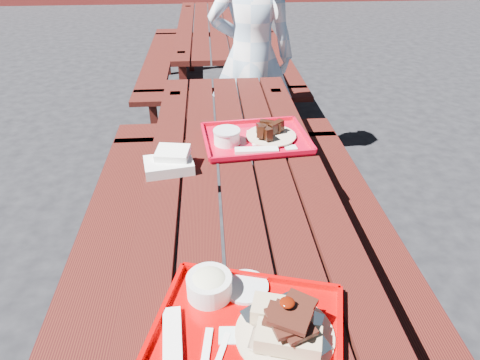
{
  "coord_description": "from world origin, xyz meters",
  "views": [
    {
      "loc": [
        -0.1,
        -1.47,
        1.65
      ],
      "look_at": [
        0.0,
        -0.15,
        0.82
      ],
      "focal_mm": 32.0,
      "sensor_mm": 36.0,
      "label": 1
    }
  ],
  "objects_px": {
    "picnic_table_near": "(237,213)",
    "person": "(251,57)",
    "picnic_table_far": "(217,44)",
    "far_tray": "(254,137)",
    "near_tray": "(249,316)"
  },
  "relations": [
    {
      "from": "near_tray",
      "to": "person",
      "type": "xyz_separation_m",
      "value": [
        0.22,
        2.2,
        0.02
      ]
    },
    {
      "from": "far_tray",
      "to": "person",
      "type": "relative_size",
      "value": 0.31
    },
    {
      "from": "picnic_table_near",
      "to": "picnic_table_far",
      "type": "relative_size",
      "value": 1.0
    },
    {
      "from": "picnic_table_far",
      "to": "near_tray",
      "type": "distance_m",
      "value": 3.55
    },
    {
      "from": "picnic_table_far",
      "to": "picnic_table_near",
      "type": "bearing_deg",
      "value": -90.0
    },
    {
      "from": "near_tray",
      "to": "person",
      "type": "height_order",
      "value": "person"
    },
    {
      "from": "picnic_table_far",
      "to": "near_tray",
      "type": "bearing_deg",
      "value": -90.35
    },
    {
      "from": "picnic_table_far",
      "to": "far_tray",
      "type": "xyz_separation_m",
      "value": [
        0.1,
        -2.51,
        0.21
      ]
    },
    {
      "from": "picnic_table_near",
      "to": "person",
      "type": "relative_size",
      "value": 1.48
    },
    {
      "from": "far_tray",
      "to": "picnic_table_far",
      "type": "bearing_deg",
      "value": 92.25
    },
    {
      "from": "picnic_table_far",
      "to": "far_tray",
      "type": "distance_m",
      "value": 2.52
    },
    {
      "from": "person",
      "to": "picnic_table_near",
      "type": "bearing_deg",
      "value": 91.48
    },
    {
      "from": "picnic_table_far",
      "to": "person",
      "type": "distance_m",
      "value": 1.38
    },
    {
      "from": "picnic_table_far",
      "to": "far_tray",
      "type": "bearing_deg",
      "value": -87.75
    },
    {
      "from": "picnic_table_far",
      "to": "person",
      "type": "relative_size",
      "value": 1.48
    }
  ]
}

